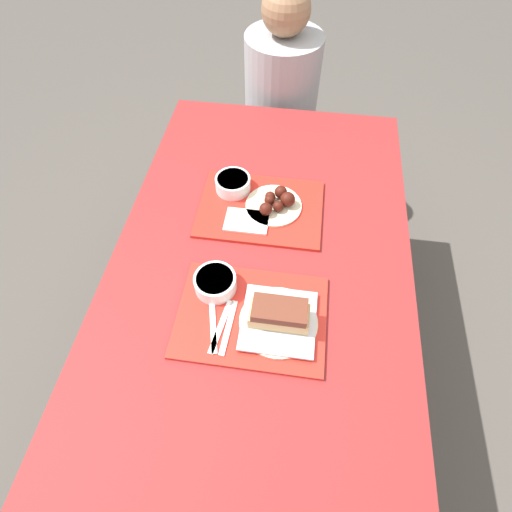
# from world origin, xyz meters

# --- Properties ---
(ground_plane) EXTENTS (12.00, 12.00, 0.00)m
(ground_plane) POSITION_xyz_m (0.00, 0.00, 0.00)
(ground_plane) COLOR #4C4742
(picnic_table) EXTENTS (0.96, 1.70, 0.77)m
(picnic_table) POSITION_xyz_m (0.00, 0.00, 0.68)
(picnic_table) COLOR maroon
(picnic_table) RESTS_ON ground_plane
(picnic_bench_far) EXTENTS (0.91, 0.28, 0.44)m
(picnic_bench_far) POSITION_xyz_m (0.00, 1.07, 0.37)
(picnic_bench_far) COLOR maroon
(picnic_bench_far) RESTS_ON ground_plane
(tray_near) EXTENTS (0.43, 0.32, 0.01)m
(tray_near) POSITION_xyz_m (0.00, -0.18, 0.77)
(tray_near) COLOR red
(tray_near) RESTS_ON picnic_table
(tray_far) EXTENTS (0.43, 0.32, 0.01)m
(tray_far) POSITION_xyz_m (-0.03, 0.24, 0.77)
(tray_far) COLOR red
(tray_far) RESTS_ON picnic_table
(bowl_coleslaw_near) EXTENTS (0.13, 0.13, 0.05)m
(bowl_coleslaw_near) POSITION_xyz_m (-0.12, -0.10, 0.81)
(bowl_coleslaw_near) COLOR silver
(bowl_coleslaw_near) RESTS_ON tray_near
(brisket_sandwich_plate) EXTENTS (0.22, 0.22, 0.09)m
(brisket_sandwich_plate) POSITION_xyz_m (0.08, -0.19, 0.81)
(brisket_sandwich_plate) COLOR beige
(brisket_sandwich_plate) RESTS_ON tray_near
(plastic_fork_near) EXTENTS (0.04, 0.17, 0.00)m
(plastic_fork_near) POSITION_xyz_m (-0.08, -0.22, 0.78)
(plastic_fork_near) COLOR white
(plastic_fork_near) RESTS_ON tray_near
(plastic_knife_near) EXTENTS (0.02, 0.17, 0.00)m
(plastic_knife_near) POSITION_xyz_m (-0.06, -0.22, 0.78)
(plastic_knife_near) COLOR white
(plastic_knife_near) RESTS_ON tray_near
(plastic_spoon_near) EXTENTS (0.06, 0.17, 0.00)m
(plastic_spoon_near) POSITION_xyz_m (-0.10, -0.22, 0.78)
(plastic_spoon_near) COLOR white
(plastic_spoon_near) RESTS_ON tray_near
(condiment_packet) EXTENTS (0.04, 0.03, 0.01)m
(condiment_packet) POSITION_xyz_m (0.01, -0.11, 0.78)
(condiment_packet) COLOR #A59E93
(condiment_packet) RESTS_ON tray_near
(bowl_coleslaw_far) EXTENTS (0.13, 0.13, 0.05)m
(bowl_coleslaw_far) POSITION_xyz_m (-0.14, 0.32, 0.81)
(bowl_coleslaw_far) COLOR silver
(bowl_coleslaw_far) RESTS_ON tray_far
(wings_plate_far) EXTENTS (0.20, 0.20, 0.06)m
(wings_plate_far) POSITION_xyz_m (0.02, 0.25, 0.80)
(wings_plate_far) COLOR beige
(wings_plate_far) RESTS_ON tray_far
(napkin_far) EXTENTS (0.15, 0.10, 0.01)m
(napkin_far) POSITION_xyz_m (-0.07, 0.17, 0.78)
(napkin_far) COLOR white
(napkin_far) RESTS_ON tray_far
(person_seated_across) EXTENTS (0.35, 0.35, 0.74)m
(person_seated_across) POSITION_xyz_m (-0.04, 1.07, 0.75)
(person_seated_across) COLOR #9E9EA3
(person_seated_across) RESTS_ON picnic_bench_far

